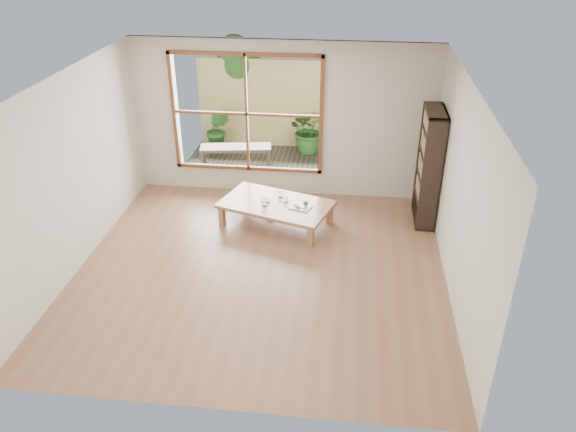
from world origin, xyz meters
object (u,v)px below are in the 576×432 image
garden_bench (236,149)px  food_tray (301,206)px  low_table (276,205)px  bookshelf (429,167)px

garden_bench → food_tray: bearing=-64.9°
low_table → food_tray: food_tray is taller
food_tray → garden_bench: size_ratio=0.27×
low_table → food_tray: size_ratio=5.19×
bookshelf → food_tray: 2.04m
bookshelf → garden_bench: bookshelf is taller
low_table → bookshelf: size_ratio=1.04×
low_table → garden_bench: (-1.05, 2.05, 0.06)m
food_tray → garden_bench: food_tray is taller
food_tray → low_table: bearing=-176.7°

